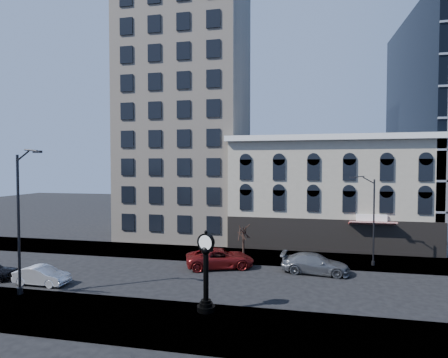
# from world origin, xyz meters

# --- Properties ---
(ground) EXTENTS (160.00, 160.00, 0.00)m
(ground) POSITION_xyz_m (0.00, 0.00, 0.00)
(ground) COLOR black
(ground) RESTS_ON ground
(sidewalk_far) EXTENTS (160.00, 6.00, 0.12)m
(sidewalk_far) POSITION_xyz_m (0.00, 8.00, 0.06)
(sidewalk_far) COLOR gray
(sidewalk_far) RESTS_ON ground
(sidewalk_near) EXTENTS (160.00, 6.00, 0.12)m
(sidewalk_near) POSITION_xyz_m (0.00, -8.00, 0.06)
(sidewalk_near) COLOR gray
(sidewalk_near) RESTS_ON ground
(cream_tower) EXTENTS (15.90, 15.40, 42.50)m
(cream_tower) POSITION_xyz_m (-6.11, 18.88, 19.32)
(cream_tower) COLOR beige
(cream_tower) RESTS_ON ground
(victorian_row) EXTENTS (22.60, 11.19, 12.50)m
(victorian_row) POSITION_xyz_m (12.00, 15.89, 6.00)
(victorian_row) COLOR #ACA38D
(victorian_row) RESTS_ON ground
(street_clock) EXTENTS (1.14, 1.14, 5.04)m
(street_clock) POSITION_xyz_m (2.93, -6.14, 2.40)
(street_clock) COLOR black
(street_clock) RESTS_ON sidewalk_near
(street_lamp_near) EXTENTS (2.68, 0.73, 10.40)m
(street_lamp_near) POSITION_xyz_m (-9.92, -6.12, 7.97)
(street_lamp_near) COLOR black
(street_lamp_near) RESTS_ON sidewalk_near
(street_lamp_far) EXTENTS (2.15, 0.49, 8.31)m
(street_lamp_far) POSITION_xyz_m (14.76, 6.77, 6.39)
(street_lamp_far) COLOR black
(street_lamp_far) RESTS_ON sidewalk_far
(bare_tree_far) EXTENTS (2.21, 2.21, 3.79)m
(bare_tree_far) POSITION_xyz_m (3.24, 7.71, 2.97)
(bare_tree_far) COLOR #301F18
(bare_tree_far) RESTS_ON sidewalk_far
(car_near_b) EXTENTS (4.29, 1.55, 1.41)m
(car_near_b) POSITION_xyz_m (-10.82, -3.64, 0.70)
(car_near_b) COLOR silver
(car_near_b) RESTS_ON ground
(car_far_a) EXTENTS (6.74, 4.77, 1.71)m
(car_far_a) POSITION_xyz_m (1.73, 3.55, 0.85)
(car_far_a) COLOR maroon
(car_far_a) RESTS_ON ground
(car_far_b) EXTENTS (5.93, 2.91, 1.66)m
(car_far_b) POSITION_xyz_m (10.04, 3.56, 0.83)
(car_far_b) COLOR #595B60
(car_far_b) RESTS_ON ground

